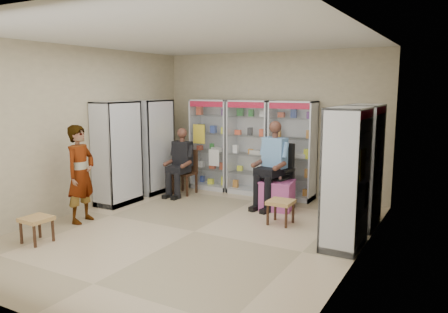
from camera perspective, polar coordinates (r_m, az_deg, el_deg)
The scene contains 18 objects.
floor at distance 7.06m, azimuth -3.89°, elevation -9.73°, with size 6.00×6.00×0.00m, color tan.
room_shell at distance 6.69m, azimuth -4.07°, elevation 6.45°, with size 5.02×6.02×3.01m.
cabinet_back_left at distance 9.77m, azimuth -1.59°, elevation 1.58°, with size 0.90×0.50×2.00m, color #B1B4B9.
cabinet_back_mid at distance 9.32m, azimuth 3.44°, elevation 1.20°, with size 0.90×0.50×2.00m, color #9EA0A5.
cabinet_back_right at distance 8.95m, azimuth 8.91°, elevation 0.79°, with size 0.90×0.50×2.00m, color silver.
cabinet_right_far at distance 7.43m, azimuth 17.67°, elevation -1.21°, with size 0.50×0.90×2.00m, color #BABEC2.
cabinet_right_near at distance 6.38m, azimuth 15.64°, elevation -2.77°, with size 0.50×0.90×2.00m, color #9EA0A5.
cabinet_left_far at distance 9.54m, azimuth -9.27°, elevation 1.28°, with size 0.50×0.90×2.00m, color #AAADB1.
cabinet_left_near at distance 8.71m, azimuth -13.77°, elevation 0.41°, with size 0.50×0.90×2.00m, color silver.
wooden_chair at distance 9.38m, azimuth -5.17°, elevation -2.05°, with size 0.42×0.42×0.94m, color #311D13.
seated_customer at distance 9.30m, azimuth -5.36°, elevation -0.89°, with size 0.44×0.60×1.34m, color black, non-canonical shape.
office_chair at distance 8.42m, azimuth 6.81°, elevation -2.41°, with size 0.66×0.66×1.21m, color black.
seated_shopkeeper at distance 8.35m, azimuth 6.70°, elevation -1.35°, with size 0.51×0.71×1.54m, color #77A2EC, non-canonical shape.
pink_trunk at distance 8.26m, azimuth 6.96°, elevation -5.00°, with size 0.57×0.55×0.55m, color #B24779.
tea_glass at distance 8.15m, azimuth 7.30°, elevation -2.86°, with size 0.07×0.07×0.10m, color #551207.
woven_stool_a at distance 7.41m, azimuth 7.40°, elevation -7.22°, with size 0.41×0.41×0.41m, color olive.
woven_stool_b at distance 7.07m, azimuth -23.23°, elevation -8.79°, with size 0.39×0.39×0.39m, color #A78646.
standing_man at distance 7.72m, azimuth -18.21°, elevation -2.18°, with size 0.60×0.40×1.65m, color gray.
Camera 1 is at (3.67, -5.58, 2.27)m, focal length 35.00 mm.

